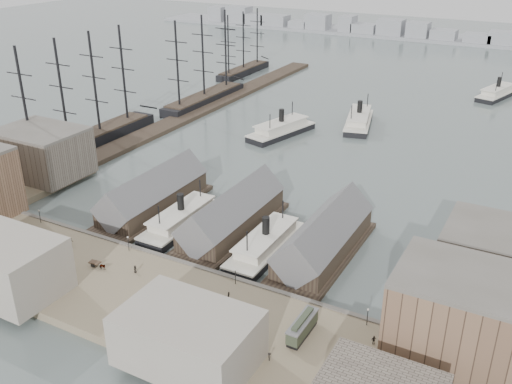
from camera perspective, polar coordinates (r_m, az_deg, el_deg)
The scene contains 36 objects.
ground at distance 140.01m, azimuth -5.92°, elevation -6.76°, with size 900.00×900.00×0.00m, color #505C5B.
quay at distance 126.35m, azimuth -11.09°, elevation -10.46°, with size 180.00×30.00×2.00m, color #776950.
seawall at distance 135.84m, azimuth -7.17°, elevation -7.34°, with size 180.00×1.20×2.30m, color #59544C.
west_wharf at distance 251.03m, azimuth -6.07°, elevation 7.93°, with size 10.00×220.00×1.60m, color #2D231C.
ferry_shed_west at distance 163.71m, azimuth -10.24°, elevation -0.30°, with size 14.00×42.00×12.60m.
ferry_shed_center at distance 150.07m, azimuth -2.40°, elevation -2.32°, with size 14.00×42.00×12.60m.
ferry_shed_east at distance 139.97m, azimuth 6.82°, elevation -4.62°, with size 14.00×42.00×12.60m.
warehouse_west_back at distance 191.85m, azimuth -20.56°, elevation 3.68°, with size 26.00×20.00×14.00m, color #60564C.
warehouse_east_front at distance 105.23m, azimuth 21.69°, elevation -13.00°, with size 30.00×18.00×19.00m, color brown.
warehouse_east_back at distance 129.04m, azimuth 24.23°, elevation -7.10°, with size 28.00×20.00×15.00m, color #60564C.
street_bldg_center at distance 105.12m, azimuth -6.80°, elevation -14.27°, with size 24.00×16.00×10.00m, color gray.
lamp_post_far_w at distance 160.90m, azimuth -20.84°, elevation -2.06°, with size 0.44×0.44×3.92m.
lamp_post_near_w at distance 141.17m, azimuth -12.67°, elevation -4.79°, with size 0.44×0.44×3.92m.
lamp_post_near_e at distance 125.58m, azimuth -2.08°, elevation -8.14°, with size 0.44×0.44×3.92m.
lamp_post_far_e at distance 115.81m, azimuth 11.11°, elevation -11.86°, with size 0.44×0.44×3.92m.
far_shore at distance 442.80m, azimuth 19.56°, elevation 14.44°, with size 500.00×40.00×15.72m.
ferry_docked_west at distance 154.09m, azimuth -7.45°, elevation -2.68°, with size 8.67×28.91×10.32m.
ferry_docked_east at distance 141.13m, azimuth 0.98°, elevation -5.20°, with size 8.70×29.00×10.36m.
ferry_open_near at distance 222.43m, azimuth 2.54°, elevation 6.32°, with size 16.95×32.51×11.13m.
ferry_open_mid at distance 236.92m, azimuth 10.24°, elevation 7.11°, with size 16.65×32.66×11.18m.
ferry_open_far at distance 297.71m, azimuth 22.98°, elevation 9.13°, with size 16.51×30.57×10.46m.
sailing_ship_near at distance 219.31m, azimuth -16.70°, elevation 5.11°, with size 9.89×68.10×40.64m.
sailing_ship_mid at distance 266.13m, azimuth -5.17°, elevation 9.40°, with size 9.60×55.47×39.47m.
sailing_ship_far at distance 322.52m, azimuth -1.25°, elevation 12.14°, with size 8.13×45.19×33.44m.
tram at distance 112.16m, azimuth 4.64°, elevation -13.35°, with size 2.69×10.02×3.56m.
horse_cart_left at distance 160.74m, azimuth -22.66°, elevation -3.17°, with size 4.61×3.70×1.56m.
horse_cart_center at distance 136.64m, azimuth -15.34°, elevation -7.10°, with size 4.94×1.83×1.56m.
horse_cart_right at distance 117.23m, azimuth -4.34°, elevation -12.04°, with size 4.82×2.75×1.58m.
pedestrian_1 at distance 146.36m, azimuth -20.97°, elevation -5.68°, with size 0.77×0.60×1.57m, color black.
pedestrian_2 at distance 148.39m, azimuth -18.04°, elevation -4.72°, with size 1.17×0.67×1.82m, color black.
pedestrian_3 at distance 135.73m, azimuth -18.29°, elevation -7.75°, with size 0.92×0.38×1.57m, color black.
pedestrian_4 at distance 133.22m, azimuth -12.00°, elevation -7.55°, with size 0.88×0.57×1.80m, color black.
pedestrian_5 at distance 127.24m, azimuth -9.71°, elevation -9.03°, with size 0.64×0.47×1.76m, color black.
pedestrian_6 at distance 122.16m, azimuth -2.72°, elevation -10.28°, with size 0.79×0.62×1.63m, color black.
pedestrian_7 at distance 107.01m, azimuth 1.36°, elevation -16.14°, with size 1.09×0.63×1.69m, color black.
pedestrian_8 at distance 112.60m, azimuth 11.69°, elevation -14.29°, with size 1.07×0.45×1.83m, color black.
Camera 1 is at (69.31, -97.38, 72.91)m, focal length 40.00 mm.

